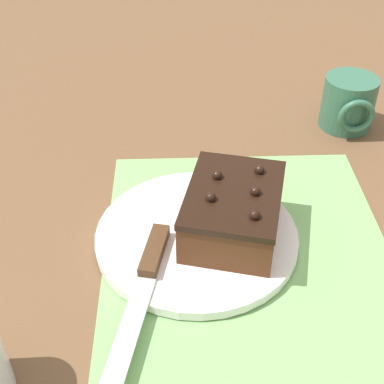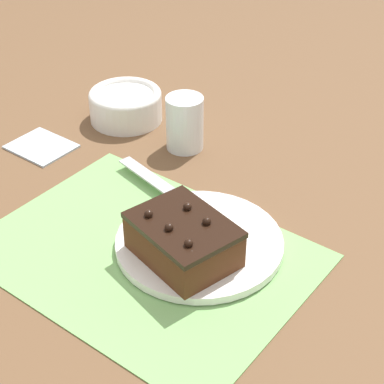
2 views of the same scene
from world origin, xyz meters
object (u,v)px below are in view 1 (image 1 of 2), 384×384
cake_plate (197,236)px  serving_knife (146,278)px  chocolate_cake (233,210)px  coffee_mug (349,103)px

cake_plate → serving_knife: serving_knife is taller
cake_plate → chocolate_cake: size_ratio=1.48×
cake_plate → coffee_mug: (-0.26, 0.25, 0.03)m
cake_plate → chocolate_cake: 0.06m
cake_plate → chocolate_cake: chocolate_cake is taller
chocolate_cake → coffee_mug: (-0.26, 0.21, -0.00)m
cake_plate → chocolate_cake: (-0.00, 0.04, 0.04)m
chocolate_cake → serving_knife: chocolate_cake is taller
serving_knife → chocolate_cake: bearing=-129.5°
serving_knife → coffee_mug: (-0.34, 0.31, 0.02)m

